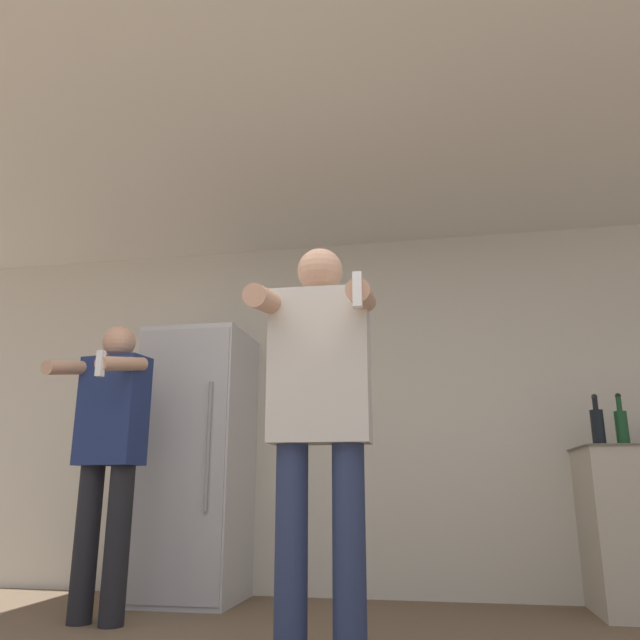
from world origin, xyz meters
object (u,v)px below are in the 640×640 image
Objects in this scene: person_woman_foreground at (320,408)px; refrigerator at (196,462)px; bottle_red_label at (622,426)px; bottle_clear_vodka at (598,426)px; person_man_side at (109,446)px.

refrigerator is at bearing 127.16° from person_woman_foreground.
bottle_clear_vodka is (-0.14, -0.00, 0.00)m from bottle_red_label.
bottle_clear_vodka is 0.19× the size of person_man_side.
refrigerator reaches higher than person_woman_foreground.
refrigerator reaches higher than bottle_red_label.
refrigerator reaches higher than person_man_side.
bottle_red_label is (2.75, -0.02, 0.20)m from refrigerator.
bottle_red_label is at bearing 42.73° from person_woman_foreground.
bottle_clear_vodka is 2.95m from person_man_side.
refrigerator is 5.56× the size of bottle_red_label.
person_man_side reaches higher than bottle_red_label.
bottle_red_label is at bearing -0.50° from refrigerator.
refrigerator is 1.90m from person_woman_foreground.
refrigerator is 5.58× the size of bottle_clear_vodka.
person_woman_foreground is (1.14, -1.51, 0.16)m from refrigerator.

